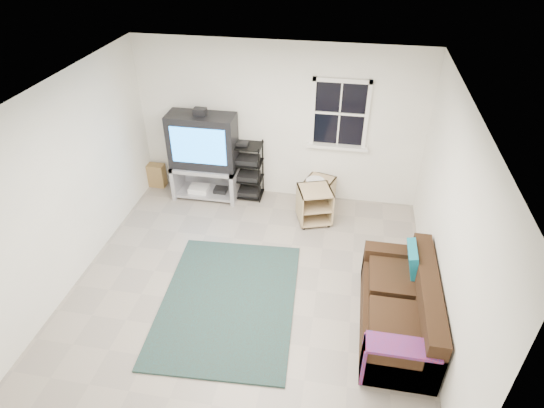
% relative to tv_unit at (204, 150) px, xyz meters
% --- Properties ---
extents(room, '(4.60, 4.62, 4.60)m').
position_rel_tv_unit_xyz_m(room, '(2.14, 0.26, 0.60)').
color(room, gray).
rests_on(room, ground).
extents(tv_unit, '(1.08, 0.54, 1.59)m').
position_rel_tv_unit_xyz_m(tv_unit, '(0.00, 0.00, 0.00)').
color(tv_unit, '#A6A6AF').
rests_on(tv_unit, ground).
extents(av_rack, '(0.51, 0.37, 1.02)m').
position_rel_tv_unit_xyz_m(av_rack, '(0.70, 0.09, -0.43)').
color(av_rack, black).
rests_on(av_rack, ground).
extents(side_table_left, '(0.63, 0.63, 0.58)m').
position_rel_tv_unit_xyz_m(side_table_left, '(1.87, -0.40, -0.56)').
color(side_table_left, tan).
rests_on(side_table_left, ground).
extents(side_table_right, '(0.54, 0.54, 0.50)m').
position_rel_tv_unit_xyz_m(side_table_right, '(1.92, 0.08, -0.60)').
color(side_table_right, tan).
rests_on(side_table_right, ground).
extents(sofa, '(0.80, 1.81, 0.83)m').
position_rel_tv_unit_xyz_m(sofa, '(3.10, -2.41, -0.58)').
color(sofa, black).
rests_on(sofa, ground).
extents(shag_rug, '(1.80, 2.39, 0.03)m').
position_rel_tv_unit_xyz_m(shag_rug, '(1.00, -2.39, -0.86)').
color(shag_rug, black).
rests_on(shag_rug, ground).
extents(paper_bag, '(0.29, 0.19, 0.42)m').
position_rel_tv_unit_xyz_m(paper_bag, '(-0.97, 0.15, -0.67)').
color(paper_bag, olive).
rests_on(paper_bag, ground).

